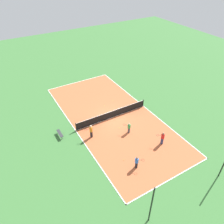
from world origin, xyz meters
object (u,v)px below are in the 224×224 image
player_far_green (129,127)px  player_near_blue (137,162)px  bench (60,133)px  player_center_orange (91,130)px  player_coach_red (163,137)px  tennis_ball_near_net (119,128)px  tennis_ball_left_sideline (124,160)px  fence_post_back_right (151,205)px  tennis_net (112,114)px  tennis_ball_midcourt (104,105)px  tennis_ball_right_alley (113,100)px

player_far_green → player_near_blue: player_near_blue is taller
bench → player_center_orange: (-3.10, 2.04, 0.65)m
player_coach_red → tennis_ball_near_net: (2.73, -4.71, -0.91)m
player_coach_red → tennis_ball_left_sideline: (5.01, -0.10, -0.91)m
fence_post_back_right → tennis_net: bearing=-108.1°
tennis_ball_near_net → fence_post_back_right: bearing=69.9°
player_center_orange → tennis_ball_midcourt: bearing=-123.7°
player_center_orange → tennis_ball_near_net: 3.79m
bench → player_center_orange: size_ratio=0.86×
bench → player_coach_red: (-9.47, 7.04, 0.58)m
tennis_ball_left_sideline → player_center_orange: bearing=-74.4°
tennis_net → bench: size_ratio=6.79×
player_near_blue → player_center_orange: 6.60m
fence_post_back_right → player_center_orange: bearing=-91.7°
tennis_ball_left_sideline → fence_post_back_right: 6.87m
player_coach_red → tennis_ball_right_alley: (0.22, -10.44, -0.91)m
player_center_orange → tennis_ball_near_net: bearing=-176.3°
tennis_ball_near_net → fence_post_back_right: fence_post_back_right is taller
player_far_green → tennis_ball_midcourt: bearing=-48.2°
player_coach_red → tennis_ball_near_net: bearing=-28.5°
tennis_ball_left_sideline → fence_post_back_right: size_ratio=0.02×
bench → tennis_ball_near_net: bench is taller
player_center_orange → tennis_ball_midcourt: 6.69m
tennis_ball_midcourt → tennis_ball_left_sideline: 10.29m
tennis_ball_right_alley → fence_post_back_right: (6.49, 16.64, 2.15)m
fence_post_back_right → tennis_ball_midcourt: bearing=-106.5°
fence_post_back_right → tennis_ball_near_net: bearing=-110.1°
tennis_ball_midcourt → tennis_ball_near_net: bearing=81.4°
player_far_green → tennis_ball_near_net: player_far_green is taller
tennis_net → player_far_green: (-0.26, 3.53, 0.23)m
tennis_ball_near_net → player_coach_red: bearing=120.1°
player_near_blue → player_center_orange: size_ratio=0.83×
player_center_orange → fence_post_back_right: fence_post_back_right is taller
tennis_net → player_far_green: 3.54m
player_near_blue → fence_post_back_right: 5.57m
tennis_net → player_coach_red: size_ratio=6.16×
player_center_orange → tennis_ball_left_sideline: (-1.36, 4.90, -0.98)m
player_center_orange → tennis_ball_right_alley: size_ratio=25.73×
tennis_ball_right_alley → fence_post_back_right: fence_post_back_right is taller
bench → player_far_green: bearing=64.0°
tennis_ball_right_alley → tennis_ball_near_net: (2.51, 5.74, 0.00)m
tennis_net → tennis_ball_left_sideline: size_ratio=149.68×
player_coach_red → player_near_blue: bearing=47.8°
player_center_orange → bench: bearing=-25.0°
tennis_ball_right_alley → tennis_ball_left_sideline: bearing=65.2°
player_center_orange → tennis_ball_near_net: (-3.65, 0.30, -0.98)m
tennis_net → tennis_ball_midcourt: tennis_net is taller
player_near_blue → fence_post_back_right: size_ratio=0.33×
player_center_orange → fence_post_back_right: (0.33, 11.20, 1.17)m
bench → tennis_ball_right_alley: bearing=110.2°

